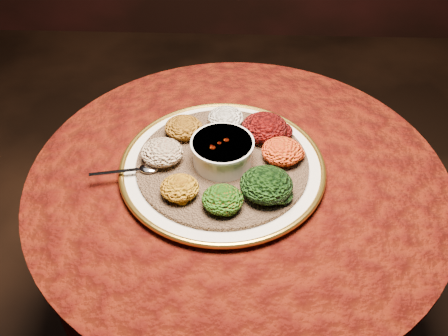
{
  "coord_description": "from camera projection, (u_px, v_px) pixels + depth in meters",
  "views": [
    {
      "loc": [
        -0.0,
        -0.81,
        1.53
      ],
      "look_at": [
        -0.03,
        -0.01,
        0.76
      ],
      "focal_mm": 40.0,
      "sensor_mm": 36.0,
      "label": 1
    }
  ],
  "objects": [
    {
      "name": "injera",
      "position": [
        222.0,
        163.0,
        1.13
      ],
      "size": [
        0.48,
        0.48,
        0.01
      ],
      "primitive_type": "cylinder",
      "rotation": [
        0.0,
        0.0,
        -0.29
      ],
      "color": "#846042",
      "rests_on": "platter"
    },
    {
      "name": "portion_mixveg",
      "position": [
        222.0,
        199.0,
        1.01
      ],
      "size": [
        0.09,
        0.08,
        0.04
      ],
      "primitive_type": "ellipsoid",
      "color": "#AA390A",
      "rests_on": "injera"
    },
    {
      "name": "table",
      "position": [
        237.0,
        226.0,
        1.26
      ],
      "size": [
        0.96,
        0.96,
        0.73
      ],
      "color": "black",
      "rests_on": "ground"
    },
    {
      "name": "portion_kik",
      "position": [
        180.0,
        188.0,
        1.04
      ],
      "size": [
        0.08,
        0.08,
        0.04
      ],
      "primitive_type": "ellipsoid",
      "color": "#BD7F10",
      "rests_on": "injera"
    },
    {
      "name": "portion_timatim",
      "position": [
        162.0,
        152.0,
        1.12
      ],
      "size": [
        0.1,
        0.09,
        0.05
      ],
      "primitive_type": "ellipsoid",
      "color": "maroon",
      "rests_on": "injera"
    },
    {
      "name": "stew_bowl",
      "position": [
        222.0,
        151.0,
        1.1
      ],
      "size": [
        0.14,
        0.14,
        0.06
      ],
      "color": "silver",
      "rests_on": "injera"
    },
    {
      "name": "portion_tikil",
      "position": [
        282.0,
        151.0,
        1.12
      ],
      "size": [
        0.09,
        0.09,
        0.05
      ],
      "primitive_type": "ellipsoid",
      "color": "#B5810F",
      "rests_on": "injera"
    },
    {
      "name": "platter",
      "position": [
        222.0,
        167.0,
        1.14
      ],
      "size": [
        0.53,
        0.53,
        0.02
      ],
      "rotation": [
        0.0,
        0.0,
        0.21
      ],
      "color": "silver",
      "rests_on": "table"
    },
    {
      "name": "portion_kitfo",
      "position": [
        265.0,
        127.0,
        1.17
      ],
      "size": [
        0.11,
        0.1,
        0.05
      ],
      "primitive_type": "ellipsoid",
      "color": "black",
      "rests_on": "injera"
    },
    {
      "name": "portion_shiro",
      "position": [
        183.0,
        127.0,
        1.18
      ],
      "size": [
        0.09,
        0.08,
        0.04
      ],
      "primitive_type": "ellipsoid",
      "color": "#8A5510",
      "rests_on": "injera"
    },
    {
      "name": "portion_ayib",
      "position": [
        226.0,
        118.0,
        1.21
      ],
      "size": [
        0.09,
        0.08,
        0.04
      ],
      "primitive_type": "ellipsoid",
      "color": "white",
      "rests_on": "injera"
    },
    {
      "name": "spoon",
      "position": [
        144.0,
        169.0,
        1.1
      ],
      "size": [
        0.15,
        0.05,
        0.01
      ],
      "rotation": [
        0.0,
        0.0,
        -2.94
      ],
      "color": "silver",
      "rests_on": "injera"
    },
    {
      "name": "portion_gomen",
      "position": [
        266.0,
        185.0,
        1.04
      ],
      "size": [
        0.11,
        0.11,
        0.05
      ],
      "primitive_type": "ellipsoid",
      "color": "black",
      "rests_on": "injera"
    }
  ]
}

